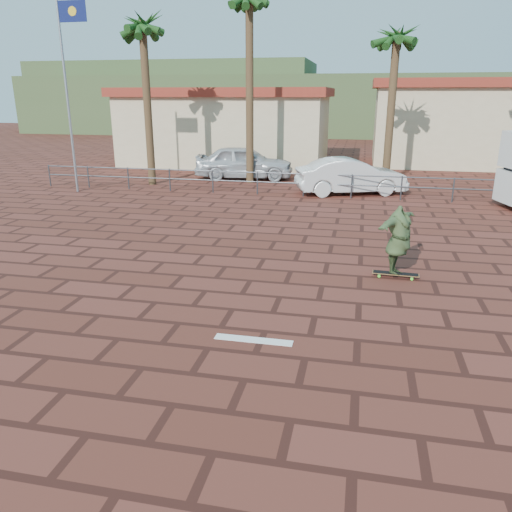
{
  "coord_description": "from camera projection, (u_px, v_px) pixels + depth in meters",
  "views": [
    {
      "loc": [
        2.39,
        -8.95,
        4.14
      ],
      "look_at": [
        0.26,
        1.11,
        0.8
      ],
      "focal_mm": 35.0,
      "sensor_mm": 36.0,
      "label": 1
    }
  ],
  "objects": [
    {
      "name": "longboard",
      "position": [
        396.0,
        274.0,
        11.81
      ],
      "size": [
        1.09,
        0.29,
        0.11
      ],
      "rotation": [
        0.0,
        0.0,
        -0.05
      ],
      "color": "olive",
      "rests_on": "ground"
    },
    {
      "name": "paint_stripe",
      "position": [
        253.0,
        340.0,
        8.82
      ],
      "size": [
        1.4,
        0.22,
        0.01
      ],
      "primitive_type": "cube",
      "color": "white",
      "rests_on": "ground"
    },
    {
      "name": "hill_front",
      "position": [
        345.0,
        105.0,
        55.66
      ],
      "size": [
        70.0,
        18.0,
        6.0
      ],
      "primitive_type": "cube",
      "color": "#384C28",
      "rests_on": "ground"
    },
    {
      "name": "building_east",
      "position": [
        460.0,
        122.0,
        30.04
      ],
      "size": [
        10.6,
        6.6,
        5.0
      ],
      "color": "beige",
      "rests_on": "ground"
    },
    {
      "name": "building_west",
      "position": [
        227.0,
        126.0,
        31.02
      ],
      "size": [
        12.6,
        7.6,
        4.5
      ],
      "color": "beige",
      "rests_on": "ground"
    },
    {
      "name": "flagpole",
      "position": [
        68.0,
        82.0,
        20.82
      ],
      "size": [
        1.3,
        0.1,
        8.0
      ],
      "color": "gray",
      "rests_on": "ground"
    },
    {
      "name": "skateboarder",
      "position": [
        399.0,
        240.0,
        11.56
      ],
      "size": [
        1.3,
        2.05,
        1.63
      ],
      "primitive_type": "imported",
      "rotation": [
        0.0,
        0.0,
        1.16
      ],
      "color": "#384A28",
      "rests_on": "longboard"
    },
    {
      "name": "palm_far_left",
      "position": [
        143.0,
        30.0,
        22.0
      ],
      "size": [
        2.4,
        2.4,
        8.25
      ],
      "color": "brown",
      "rests_on": "ground"
    },
    {
      "name": "guardrail",
      "position": [
        304.0,
        180.0,
        21.03
      ],
      "size": [
        24.06,
        0.06,
        1.0
      ],
      "color": "#47494F",
      "rests_on": "ground"
    },
    {
      "name": "hill_back",
      "position": [
        177.0,
        95.0,
        65.28
      ],
      "size": [
        35.0,
        14.0,
        8.0
      ],
      "primitive_type": "cube",
      "color": "#384C28",
      "rests_on": "ground"
    },
    {
      "name": "palm_left",
      "position": [
        249.0,
        4.0,
        22.16
      ],
      "size": [
        2.4,
        2.4,
        9.45
      ],
      "color": "brown",
      "rests_on": "ground"
    },
    {
      "name": "ground",
      "position": [
        232.0,
        309.0,
        10.07
      ],
      "size": [
        120.0,
        120.0,
        0.0
      ],
      "primitive_type": "plane",
      "color": "#5F291F",
      "rests_on": "ground"
    },
    {
      "name": "car_white",
      "position": [
        351.0,
        176.0,
        21.55
      ],
      "size": [
        4.94,
        3.03,
        1.54
      ],
      "primitive_type": "imported",
      "rotation": [
        0.0,
        0.0,
        1.89
      ],
      "color": "silver",
      "rests_on": "ground"
    },
    {
      "name": "palm_center",
      "position": [
        397.0,
        41.0,
        21.84
      ],
      "size": [
        2.4,
        2.4,
        7.75
      ],
      "color": "brown",
      "rests_on": "ground"
    },
    {
      "name": "car_silver",
      "position": [
        244.0,
        162.0,
        25.39
      ],
      "size": [
        5.17,
        2.66,
        1.68
      ],
      "primitive_type": "imported",
      "rotation": [
        0.0,
        0.0,
        1.71
      ],
      "color": "#B5B9BC",
      "rests_on": "ground"
    }
  ]
}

